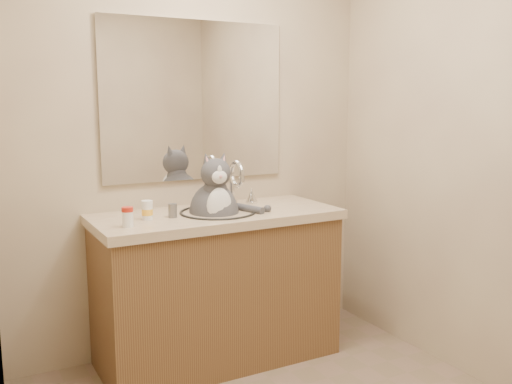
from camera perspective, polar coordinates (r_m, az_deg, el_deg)
room at (r=2.24m, az=6.26°, el=2.54°), size 2.22×2.52×2.42m
vanity at (r=3.23m, az=-3.91°, el=-9.10°), size 1.34×0.59×1.12m
mirror at (r=3.31m, az=-6.09°, el=9.05°), size 1.10×0.02×0.90m
shower_curtain at (r=1.98m, az=-21.54°, el=-3.89°), size 0.02×1.30×1.93m
cat at (r=3.11m, az=-4.13°, el=-1.81°), size 0.38×0.34×0.54m
pill_bottle_redcap at (r=2.82m, az=-12.72°, el=-2.44°), size 0.07×0.07×0.10m
pill_bottle_orange at (r=2.97m, az=-10.83°, el=-1.83°), size 0.07×0.07×0.10m
grey_canister at (r=3.00m, az=-8.34°, el=-1.85°), size 0.06×0.06×0.07m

